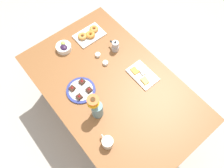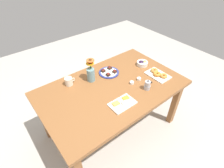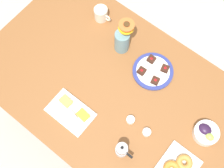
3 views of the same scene
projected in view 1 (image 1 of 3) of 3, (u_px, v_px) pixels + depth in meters
name	position (u px, v px, depth m)	size (l,w,h in m)	color
ground_plane	(112.00, 115.00, 2.51)	(6.00, 6.00, 0.00)	#B7B2A8
dining_table	(112.00, 91.00, 1.93)	(1.60, 1.00, 0.74)	brown
coffee_mug	(107.00, 142.00, 1.59)	(0.12, 0.09, 0.09)	silver
grape_bowl	(64.00, 47.00, 2.01)	(0.14, 0.14, 0.07)	white
cheese_platter	(142.00, 75.00, 1.90)	(0.26, 0.17, 0.03)	white
croissant_platter	(89.00, 34.00, 2.10)	(0.19, 0.28, 0.05)	white
jam_cup_honey	(98.00, 55.00, 1.99)	(0.05, 0.05, 0.03)	white
jam_cup_berry	(105.00, 63.00, 1.95)	(0.05, 0.05, 0.03)	white
dessert_plate	(81.00, 90.00, 1.83)	(0.25, 0.25, 0.05)	navy
flower_vase	(97.00, 109.00, 1.66)	(0.11, 0.11, 0.27)	#6B939E
moka_pot	(115.00, 46.00, 1.99)	(0.11, 0.07, 0.12)	#B7B7BC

